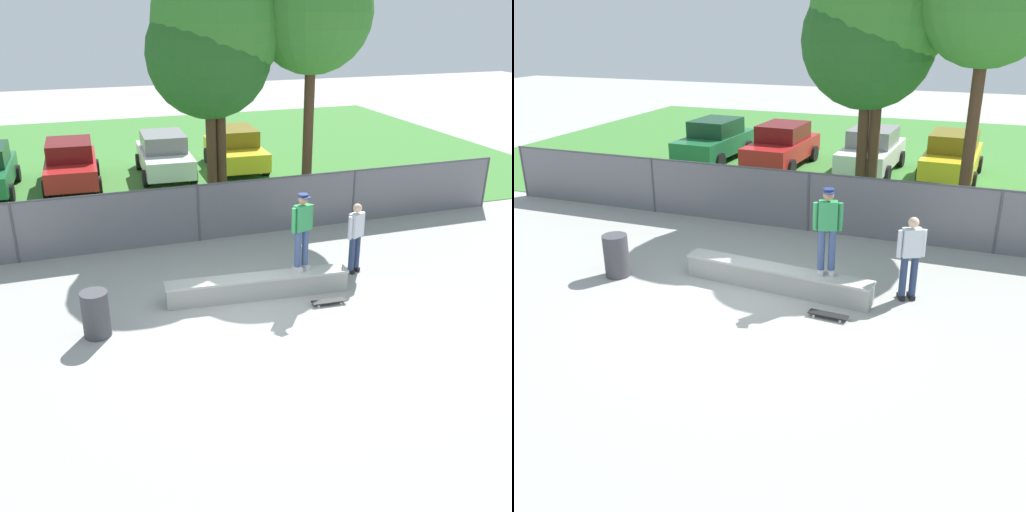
# 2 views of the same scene
# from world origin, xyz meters

# --- Properties ---
(ground_plane) EXTENTS (80.00, 80.00, 0.00)m
(ground_plane) POSITION_xyz_m (0.00, 0.00, 0.00)
(ground_plane) COLOR #9E9E99
(grass_strip) EXTENTS (31.51, 20.00, 0.02)m
(grass_strip) POSITION_xyz_m (0.00, 15.15, 0.01)
(grass_strip) COLOR #3D7A33
(grass_strip) RESTS_ON ground
(concrete_ledge) EXTENTS (4.30, 0.86, 0.53)m
(concrete_ledge) POSITION_xyz_m (0.46, 1.00, 0.27)
(concrete_ledge) COLOR #999993
(concrete_ledge) RESTS_ON ground
(skateboarder) EXTENTS (0.58, 0.37, 1.84)m
(skateboarder) POSITION_xyz_m (1.53, 1.05, 1.56)
(skateboarder) COLOR beige
(skateboarder) RESTS_ON concrete_ledge
(skateboard) EXTENTS (0.81, 0.25, 0.09)m
(skateboard) POSITION_xyz_m (1.85, 0.14, 0.07)
(skateboard) COLOR black
(skateboard) RESTS_ON ground
(chainlink_fence) EXTENTS (19.58, 0.07, 1.67)m
(chainlink_fence) POSITION_xyz_m (-0.00, 4.85, 0.92)
(chainlink_fence) COLOR #4C4C51
(chainlink_fence) RESTS_ON ground
(tree_near_left) EXTENTS (3.71, 3.71, 6.77)m
(tree_near_left) POSITION_xyz_m (0.97, 6.96, 4.90)
(tree_near_left) COLOR #47301E
(tree_near_left) RESTS_ON ground
(tree_near_right) EXTENTS (3.92, 3.92, 7.75)m
(tree_near_right) POSITION_xyz_m (1.29, 7.00, 5.77)
(tree_near_right) COLOR #47301E
(tree_near_right) RESTS_ON ground
(tree_mid) EXTENTS (3.54, 3.54, 7.82)m
(tree_mid) POSITION_xyz_m (3.95, 6.37, 6.01)
(tree_mid) COLOR #47301E
(tree_mid) RESTS_ON ground
(car_red) EXTENTS (2.17, 4.28, 1.66)m
(car_red) POSITION_xyz_m (-3.18, 11.77, 0.84)
(car_red) COLOR #B21E1E
(car_red) RESTS_ON ground
(car_white) EXTENTS (2.17, 4.28, 1.66)m
(car_white) POSITION_xyz_m (0.34, 12.02, 0.84)
(car_white) COLOR silver
(car_white) RESTS_ON ground
(car_yellow) EXTENTS (2.17, 4.28, 1.66)m
(car_yellow) POSITION_xyz_m (3.28, 12.15, 0.84)
(car_yellow) COLOR gold
(car_yellow) RESTS_ON ground
(bystander) EXTENTS (0.55, 0.40, 1.82)m
(bystander) POSITION_xyz_m (3.18, 1.51, 1.01)
(bystander) COLOR black
(bystander) RESTS_ON ground
(trash_bin) EXTENTS (0.56, 0.56, 0.98)m
(trash_bin) POSITION_xyz_m (-3.21, 0.44, 0.49)
(trash_bin) COLOR #3F3F44
(trash_bin) RESTS_ON ground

